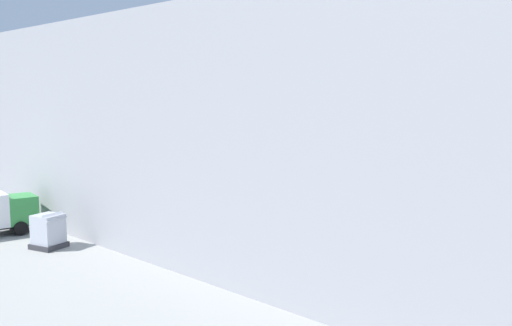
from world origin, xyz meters
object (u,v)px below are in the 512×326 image
(service_truck_catering, at_px, (61,192))
(crew_marshaller, at_px, (349,195))
(service_truck_pushback, at_px, (507,191))
(airliner_distant, at_px, (98,117))
(crew_loader_left, at_px, (299,196))
(service_truck_baggage, at_px, (456,204))
(cargo_container_mid, at_px, (49,231))
(cargo_container_near, at_px, (326,183))
(airliner_mid_apron, at_px, (219,124))
(airliner_foreground, at_px, (211,155))

(service_truck_catering, xyz_separation_m, crew_marshaller, (16.07, -16.00, -0.36))
(service_truck_pushback, bearing_deg, airliner_distant, 71.16)
(crew_loader_left, bearing_deg, service_truck_baggage, -74.38)
(service_truck_baggage, xyz_separation_m, cargo_container_mid, (-22.00, 14.93, -0.51))
(cargo_container_near, relative_size, cargo_container_mid, 0.98)
(airliner_distant, height_order, cargo_container_near, airliner_distant)
(crew_loader_left, bearing_deg, crew_marshaller, -40.54)
(airliner_mid_apron, distance_m, service_truck_catering, 75.84)
(service_truck_pushback, bearing_deg, service_truck_baggage, 179.30)
(cargo_container_mid, height_order, crew_loader_left, cargo_container_mid)
(airliner_foreground, bearing_deg, crew_marshaller, -81.43)
(airliner_distant, relative_size, service_truck_catering, 2.94)
(crew_marshaller, bearing_deg, airliner_distant, 66.58)
(airliner_mid_apron, relative_size, cargo_container_near, 13.49)
(airliner_foreground, distance_m, crew_loader_left, 11.58)
(service_truck_catering, xyz_separation_m, cargo_container_mid, (-5.82, -9.77, -0.39))
(airliner_foreground, xyz_separation_m, airliner_mid_apron, (45.96, 48.55, -0.57))
(service_truck_catering, height_order, cargo_container_mid, service_truck_catering)
(cargo_container_mid, relative_size, crew_loader_left, 1.23)
(service_truck_pushback, bearing_deg, airliner_mid_apron, 64.37)
(airliner_mid_apron, height_order, service_truck_baggage, airliner_mid_apron)
(service_truck_pushback, distance_m, cargo_container_near, 15.22)
(service_truck_baggage, distance_m, cargo_container_mid, 26.60)
(service_truck_baggage, bearing_deg, service_truck_pushback, -0.70)
(service_truck_baggage, bearing_deg, airliner_distant, 67.87)
(airliner_mid_apron, height_order, service_truck_pushback, airliner_mid_apron)
(airliner_mid_apron, height_order, cargo_container_near, airliner_mid_apron)
(service_truck_catering, xyz_separation_m, cargo_container_near, (20.56, -10.51, -0.53))
(airliner_foreground, distance_m, service_truck_baggage, 22.79)
(service_truck_pushback, relative_size, cargo_container_mid, 2.80)
(service_truck_catering, bearing_deg, service_truck_pushback, -43.96)
(airliner_foreground, relative_size, service_truck_catering, 6.27)
(airliner_mid_apron, bearing_deg, service_truck_pushback, -115.63)
(airliner_mid_apron, xyz_separation_m, service_truck_baggage, (-43.75, -71.16, -1.31))
(airliner_distant, relative_size, cargo_container_mid, 9.24)
(service_truck_baggage, bearing_deg, airliner_foreground, 95.57)
(airliner_mid_apron, height_order, crew_marshaller, airliner_mid_apron)
(airliner_mid_apron, distance_m, cargo_container_mid, 86.54)
(service_truck_baggage, xyz_separation_m, crew_marshaller, (-0.11, 8.70, -0.48))
(cargo_container_mid, bearing_deg, cargo_container_near, -1.61)
(airliner_mid_apron, relative_size, service_truck_catering, 4.22)
(cargo_container_mid, height_order, crew_marshaller, cargo_container_mid)
(service_truck_pushback, height_order, cargo_container_mid, service_truck_pushback)
(airliner_foreground, relative_size, service_truck_pushback, 7.05)
(airliner_mid_apron, relative_size, airliner_distant, 1.44)
(cargo_container_mid, bearing_deg, service_truck_baggage, -34.16)
(service_truck_baggage, relative_size, cargo_container_near, 3.40)
(cargo_container_mid, bearing_deg, airliner_distant, 58.21)
(service_truck_catering, relative_size, crew_loader_left, 3.87)
(airliner_foreground, height_order, crew_marshaller, airliner_foreground)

